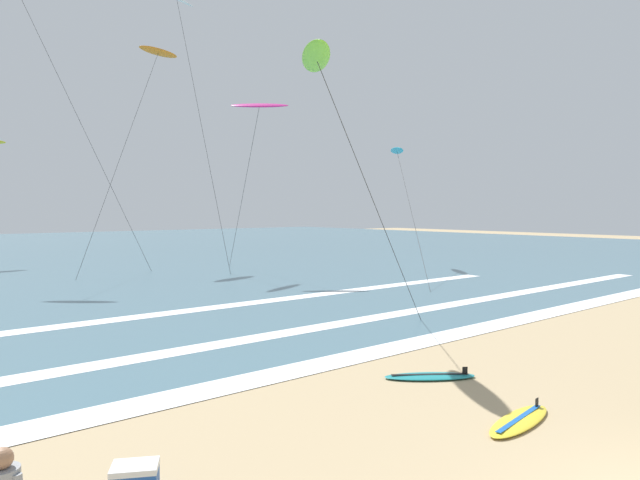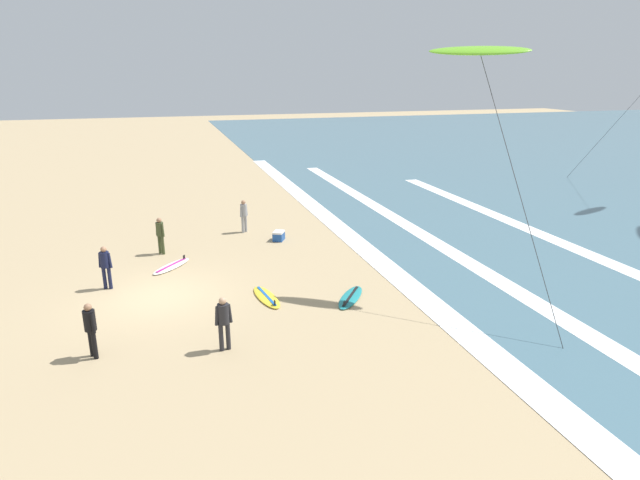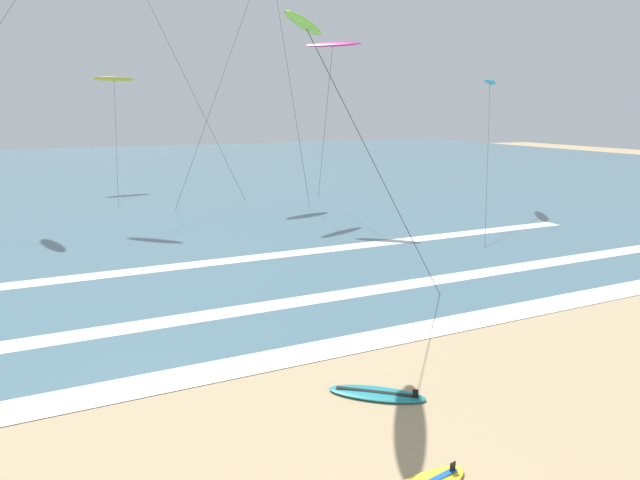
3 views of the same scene
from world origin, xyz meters
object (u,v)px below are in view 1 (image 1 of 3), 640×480
Objects in this scene: surfboard_left_pile at (519,421)px; kite_white_far_right at (177,0)px; surfboard_near_water at (430,376)px; cooler_box at (135,480)px; kite_magenta_distant_low at (259,107)px; kite_lime_distant_high at (316,59)px; kite_cyan_far_left at (397,151)px; kite_orange_high_right at (158,53)px.

kite_white_far_right is (6.87, 28.46, 17.10)m from surfboard_left_pile.
surfboard_near_water is 2.73× the size of cooler_box.
surfboard_left_pile is 6.64m from cooler_box.
kite_white_far_right is 34.20m from cooler_box.
surfboard_near_water is 21.72m from kite_magenta_distant_low.
kite_magenta_distant_low is (7.18, 13.90, 1.45)m from kite_lime_distant_high.
kite_lime_distant_high reaches higher than kite_cyan_far_left.
cooler_box is (-13.24, -26.60, -16.92)m from kite_white_far_right.
kite_lime_distant_high is 11.09× the size of cooler_box.
kite_lime_distant_high is at bearing 35.24° from cooler_box.
kite_magenta_distant_low is at bearing 68.23° from surfboard_near_water.
kite_orange_high_right is 11.51m from kite_magenta_distant_low.
cooler_box reaches higher than surfboard_near_water.
kite_lime_distant_high reaches higher than surfboard_near_water.
surfboard_left_pile is 0.15× the size of kite_orange_high_right.
kite_magenta_distant_low is 13.05× the size of cooler_box.
surfboard_left_pile is at bearing -107.23° from surfboard_near_water.
kite_white_far_right reaches higher than cooler_box.
kite_magenta_distant_low reaches higher than kite_lime_distant_high.
kite_orange_high_right is 25.73m from kite_lime_distant_high.
kite_orange_high_right is 17.50m from kite_cyan_far_left.
kite_magenta_distant_low is at bearing -82.63° from kite_orange_high_right.
kite_white_far_right is 23.24× the size of cooler_box.
kite_orange_high_right reaches higher than surfboard_left_pile.
kite_cyan_far_left is 14.95× the size of cooler_box.
surfboard_left_pile is at bearing -103.57° from kite_white_far_right.
surfboard_left_pile is at bearing -97.52° from kite_lime_distant_high.
kite_lime_distant_high is (-18.53, -14.14, 0.24)m from kite_cyan_far_left.
surfboard_near_water is at bearing -135.34° from kite_cyan_far_left.
surfboard_near_water is at bearing -111.77° from kite_magenta_distant_low.
kite_cyan_far_left is 1.15× the size of kite_magenta_distant_low.
kite_lime_distant_high is (-5.84, -24.25, -6.31)m from kite_orange_high_right.
kite_magenta_distant_low is (7.24, 18.14, 9.51)m from surfboard_near_water.
kite_magenta_distant_low is (1.34, -10.35, -4.85)m from kite_orange_high_right.
surfboard_near_water is 31.43m from kite_white_far_right.
surfboard_near_water is at bearing 7.24° from cooler_box.
kite_lime_distant_high is (-5.95, -21.45, -9.04)m from kite_white_far_right.
cooler_box is (-14.48, -19.06, -9.33)m from kite_magenta_distant_low.
kite_cyan_far_left reaches higher than cooler_box.
kite_cyan_far_left is at bearing -38.55° from kite_orange_high_right.
surfboard_near_water is 32.44m from kite_orange_high_right.
surfboard_left_pile is 0.26× the size of kite_lime_distant_high.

